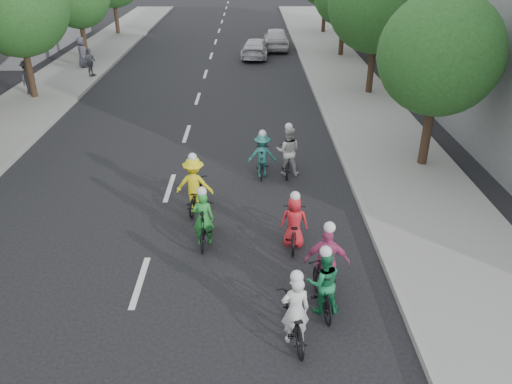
{
  "coord_description": "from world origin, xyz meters",
  "views": [
    {
      "loc": [
        2.67,
        -9.65,
        7.42
      ],
      "look_at": [
        2.82,
        2.74,
        1.0
      ],
      "focal_mm": 35.0,
      "sensor_mm": 36.0,
      "label": 1
    }
  ],
  "objects_px": {
    "cyclist_0": "(295,316)",
    "cyclist_7": "(262,158)",
    "cyclist_4": "(294,226)",
    "cyclist_6": "(288,156)",
    "follow_car_trail": "(276,38)",
    "follow_car_lead": "(256,48)",
    "cyclist_1": "(323,285)",
    "cyclist_2": "(195,189)",
    "spectator_1": "(90,62)",
    "spectator_0": "(28,77)",
    "spectator_2": "(82,52)",
    "cyclist_3": "(326,267)",
    "cyclist_5": "(204,222)"
  },
  "relations": [
    {
      "from": "cyclist_7",
      "to": "follow_car_lead",
      "type": "relative_size",
      "value": 0.39
    },
    {
      "from": "cyclist_4",
      "to": "follow_car_lead",
      "type": "distance_m",
      "value": 22.89
    },
    {
      "from": "cyclist_3",
      "to": "spectator_0",
      "type": "distance_m",
      "value": 20.52
    },
    {
      "from": "follow_car_trail",
      "to": "spectator_1",
      "type": "relative_size",
      "value": 2.81
    },
    {
      "from": "cyclist_1",
      "to": "follow_car_trail",
      "type": "xyz_separation_m",
      "value": [
        0.31,
        28.25,
        0.12
      ]
    },
    {
      "from": "cyclist_3",
      "to": "cyclist_0",
      "type": "bearing_deg",
      "value": 67.89
    },
    {
      "from": "cyclist_4",
      "to": "cyclist_0",
      "type": "bearing_deg",
      "value": 91.66
    },
    {
      "from": "cyclist_3",
      "to": "cyclist_6",
      "type": "distance_m",
      "value": 6.49
    },
    {
      "from": "cyclist_0",
      "to": "cyclist_6",
      "type": "bearing_deg",
      "value": -99.5
    },
    {
      "from": "spectator_1",
      "to": "cyclist_2",
      "type": "bearing_deg",
      "value": -133.63
    },
    {
      "from": "cyclist_1",
      "to": "follow_car_lead",
      "type": "distance_m",
      "value": 25.51
    },
    {
      "from": "cyclist_4",
      "to": "cyclist_3",
      "type": "bearing_deg",
      "value": 111.8
    },
    {
      "from": "cyclist_7",
      "to": "cyclist_5",
      "type": "bearing_deg",
      "value": 72.71
    },
    {
      "from": "cyclist_3",
      "to": "cyclist_6",
      "type": "bearing_deg",
      "value": -79.22
    },
    {
      "from": "cyclist_1",
      "to": "cyclist_2",
      "type": "relative_size",
      "value": 0.95
    },
    {
      "from": "cyclist_7",
      "to": "spectator_1",
      "type": "distance_m",
      "value": 16.19
    },
    {
      "from": "cyclist_6",
      "to": "follow_car_lead",
      "type": "xyz_separation_m",
      "value": [
        -0.89,
        18.41,
        -0.04
      ]
    },
    {
      "from": "cyclist_0",
      "to": "cyclist_3",
      "type": "relative_size",
      "value": 0.94
    },
    {
      "from": "spectator_1",
      "to": "spectator_2",
      "type": "height_order",
      "value": "spectator_2"
    },
    {
      "from": "cyclist_3",
      "to": "follow_car_lead",
      "type": "relative_size",
      "value": 0.45
    },
    {
      "from": "cyclist_0",
      "to": "cyclist_2",
      "type": "relative_size",
      "value": 0.96
    },
    {
      "from": "cyclist_6",
      "to": "follow_car_lead",
      "type": "bearing_deg",
      "value": -81.17
    },
    {
      "from": "spectator_2",
      "to": "spectator_1",
      "type": "bearing_deg",
      "value": -162.28
    },
    {
      "from": "cyclist_7",
      "to": "spectator_0",
      "type": "distance_m",
      "value": 15.08
    },
    {
      "from": "cyclist_6",
      "to": "cyclist_5",
      "type": "bearing_deg",
      "value": 65.79
    },
    {
      "from": "cyclist_3",
      "to": "follow_car_trail",
      "type": "bearing_deg",
      "value": -83.35
    },
    {
      "from": "cyclist_7",
      "to": "cyclist_4",
      "type": "bearing_deg",
      "value": 103.84
    },
    {
      "from": "cyclist_0",
      "to": "cyclist_4",
      "type": "relative_size",
      "value": 1.0
    },
    {
      "from": "cyclist_3",
      "to": "cyclist_1",
      "type": "bearing_deg",
      "value": 82.97
    },
    {
      "from": "cyclist_2",
      "to": "cyclist_4",
      "type": "relative_size",
      "value": 1.05
    },
    {
      "from": "cyclist_4",
      "to": "cyclist_6",
      "type": "height_order",
      "value": "cyclist_6"
    },
    {
      "from": "cyclist_0",
      "to": "follow_car_trail",
      "type": "distance_m",
      "value": 29.17
    },
    {
      "from": "cyclist_1",
      "to": "spectator_0",
      "type": "relative_size",
      "value": 1.05
    },
    {
      "from": "cyclist_6",
      "to": "cyclist_1",
      "type": "bearing_deg",
      "value": 98.36
    },
    {
      "from": "cyclist_2",
      "to": "follow_car_lead",
      "type": "relative_size",
      "value": 0.44
    },
    {
      "from": "cyclist_0",
      "to": "cyclist_2",
      "type": "height_order",
      "value": "cyclist_2"
    },
    {
      "from": "spectator_0",
      "to": "spectator_2",
      "type": "bearing_deg",
      "value": -4.67
    },
    {
      "from": "cyclist_0",
      "to": "spectator_2",
      "type": "bearing_deg",
      "value": -70.98
    },
    {
      "from": "cyclist_0",
      "to": "cyclist_7",
      "type": "relative_size",
      "value": 1.07
    },
    {
      "from": "cyclist_5",
      "to": "spectator_1",
      "type": "xyz_separation_m",
      "value": [
        -7.88,
        17.28,
        0.33
      ]
    },
    {
      "from": "cyclist_1",
      "to": "cyclist_0",
      "type": "bearing_deg",
      "value": 47.4
    },
    {
      "from": "follow_car_lead",
      "to": "spectator_1",
      "type": "height_order",
      "value": "spectator_1"
    },
    {
      "from": "cyclist_5",
      "to": "cyclist_1",
      "type": "bearing_deg",
      "value": 136.08
    },
    {
      "from": "cyclist_2",
      "to": "spectator_1",
      "type": "distance_m",
      "value": 17.18
    },
    {
      "from": "cyclist_0",
      "to": "cyclist_3",
      "type": "height_order",
      "value": "cyclist_3"
    },
    {
      "from": "cyclist_2",
      "to": "follow_car_lead",
      "type": "distance_m",
      "value": 21.04
    },
    {
      "from": "follow_car_lead",
      "to": "spectator_2",
      "type": "relative_size",
      "value": 2.38
    },
    {
      "from": "follow_car_trail",
      "to": "cyclist_3",
      "type": "bearing_deg",
      "value": 90.72
    },
    {
      "from": "cyclist_4",
      "to": "spectator_0",
      "type": "height_order",
      "value": "spectator_0"
    },
    {
      "from": "follow_car_lead",
      "to": "spectator_2",
      "type": "height_order",
      "value": "spectator_2"
    }
  ]
}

